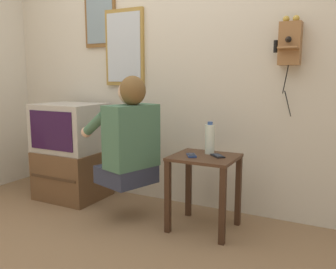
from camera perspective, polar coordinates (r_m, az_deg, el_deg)
The scene contains 12 objects.
ground_plane at distance 2.49m, azimuth -9.91°, elevation -18.06°, with size 14.00×14.00×0.00m, color #846647.
wall_back at distance 3.16m, azimuth 1.94°, elevation 11.71°, with size 6.80×0.05×2.55m.
side_table at distance 2.66m, azimuth 5.83°, elevation -6.29°, with size 0.47×0.42×0.56m.
person at distance 2.77m, azimuth -6.27°, elevation -0.30°, with size 0.61×0.55×0.85m.
tv_stand at distance 3.52m, azimuth -15.06°, elevation -6.14°, with size 0.59×0.50×0.45m.
television at distance 3.45m, azimuth -15.39°, elevation 1.12°, with size 0.60×0.50×0.44m.
wall_phone_antique at distance 2.81m, azimuth 18.95°, elevation 13.71°, with size 0.19×0.19×0.73m.
framed_picture at distance 3.61m, azimuth -10.83°, elevation 17.63°, with size 0.35×0.03×0.51m.
wall_mirror at distance 3.41m, azimuth -7.00°, elevation 13.67°, with size 0.41×0.03×0.69m.
cell_phone_held at distance 2.61m, azimuth 3.78°, elevation -3.35°, with size 0.12×0.14×0.01m.
cell_phone_spare at distance 2.62m, azimuth 7.96°, elevation -3.40°, with size 0.13×0.13×0.01m.
water_bottle at distance 2.69m, azimuth 6.73°, elevation -0.67°, with size 0.07×0.07×0.24m.
Camera 1 is at (1.37, -1.74, 1.14)m, focal length 38.00 mm.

